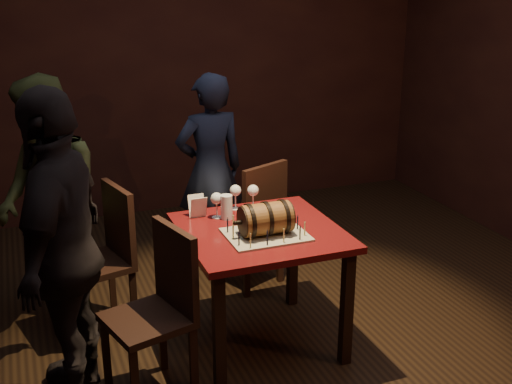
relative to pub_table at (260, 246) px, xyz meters
The scene contains 16 objects.
room_shell 0.76m from the pub_table, 23.81° to the left, with size 5.04×5.04×2.80m.
pub_table is the anchor object (origin of this frame).
cake_board 0.16m from the pub_table, 93.90° to the right, with size 0.45×0.35×0.01m, color #9E967F.
barrel_cake 0.24m from the pub_table, 94.24° to the right, with size 0.34×0.20×0.20m.
birthday_candles 0.19m from the pub_table, 93.90° to the right, with size 0.40×0.30×0.09m.
wine_glass_left 0.39m from the pub_table, 124.77° to the left, with size 0.07×0.07×0.16m.
wine_glass_mid 0.43m from the pub_table, 94.27° to the left, with size 0.07×0.07×0.16m.
wine_glass_right 0.40m from the pub_table, 76.80° to the left, with size 0.07×0.07×0.16m.
pint_of_ale 0.32m from the pub_table, 120.02° to the left, with size 0.07×0.07×0.15m.
menu_card 0.46m from the pub_table, 131.54° to the left, with size 0.10×0.05×0.13m, color white, non-canonical shape.
chair_back 0.78m from the pub_table, 71.64° to the left, with size 0.53×0.53×0.93m.
chair_left_rear 0.98m from the pub_table, 147.97° to the left, with size 0.49×0.49×0.93m.
chair_left_front 0.72m from the pub_table, 159.00° to the right, with size 0.49×0.49×0.93m.
person_back 1.28m from the pub_table, 86.30° to the left, with size 0.54×0.35×1.48m, color #1A1F35.
person_left_rear 1.37m from the pub_table, 145.51° to the left, with size 0.77×0.60×1.59m, color #3B4321.
person_left_front 1.13m from the pub_table, behind, with size 0.98×0.41×1.68m, color black.
Camera 1 is at (-1.33, -3.25, 2.16)m, focal length 45.00 mm.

